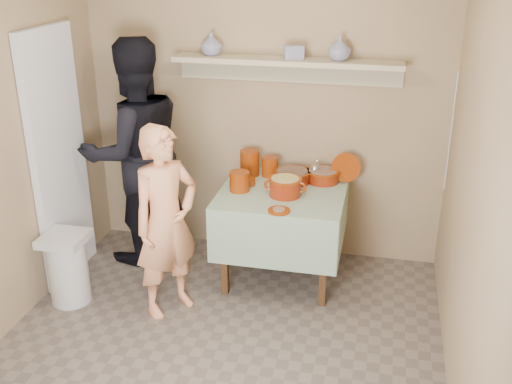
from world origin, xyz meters
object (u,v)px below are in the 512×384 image
(serving_table, at_px, (283,204))
(trash_bin, at_px, (68,268))
(cazuela_rice, at_px, (285,185))
(person_helper, at_px, (136,153))
(person_cook, at_px, (166,222))

(serving_table, distance_m, trash_bin, 1.72)
(trash_bin, bearing_deg, cazuela_rice, 21.88)
(person_helper, xyz_separation_m, trash_bin, (-0.26, -0.81, -0.66))
(person_helper, height_order, trash_bin, person_helper)
(cazuela_rice, xyz_separation_m, trash_bin, (-1.54, -0.62, -0.56))
(serving_table, xyz_separation_m, trash_bin, (-1.51, -0.73, -0.36))
(serving_table, bearing_deg, person_helper, 176.58)
(person_helper, height_order, serving_table, person_helper)
(person_cook, bearing_deg, person_helper, 71.16)
(person_helper, relative_size, trash_bin, 3.38)
(serving_table, relative_size, cazuela_rice, 2.95)
(person_cook, distance_m, cazuela_rice, 0.95)
(serving_table, distance_m, cazuela_rice, 0.23)
(serving_table, bearing_deg, cazuela_rice, -72.94)
(serving_table, relative_size, trash_bin, 1.74)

